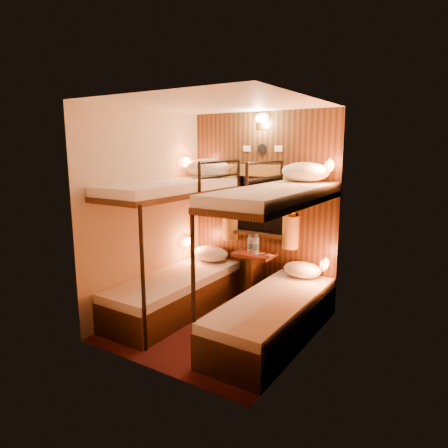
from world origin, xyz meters
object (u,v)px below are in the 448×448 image
Objects in this scene: table at (254,271)px; bunk_left at (175,267)px; bunk_right at (274,288)px; bottle_left at (250,245)px; bottle_right at (256,246)px.

bunk_left is at bearing -129.67° from table.
bunk_left is at bearing 180.00° from bunk_right.
bottle_left is at bearing -178.37° from table.
bunk_right reaches higher than bottle_right.
bunk_left is 0.99m from bottle_left.
bunk_left is at bearing -133.91° from bottle_right.
bottle_left is 0.13m from bottle_right.
bunk_left is at bearing -126.92° from bottle_left.
bunk_right is 8.46× the size of bottle_left.
bottle_left is at bearing 53.08° from bunk_left.
bunk_left is 1.02m from table.
bottle_right is (0.05, -0.05, 0.35)m from table.
table is at bearing 134.37° from bottle_right.
bunk_left is 1.03m from bottle_right.
bunk_left and bunk_right have the same top height.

